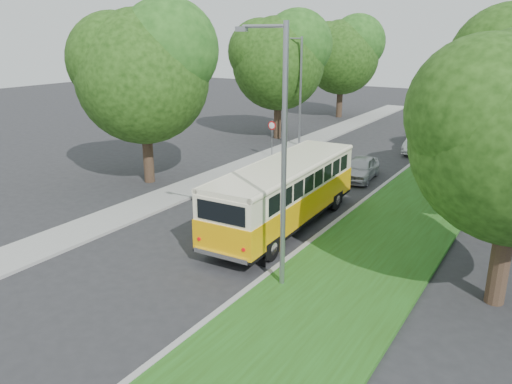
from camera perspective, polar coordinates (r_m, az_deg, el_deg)
The scene contains 13 objects.
ground at distance 20.14m, azimuth -4.31°, elevation -4.74°, with size 120.00×120.00×0.00m, color #272729.
curb at distance 22.63m, azimuth 10.68°, elevation -2.24°, with size 0.20×70.00×0.15m, color gray.
grass_verge at distance 21.97m, azimuth 16.38°, elevation -3.31°, with size 4.50×70.00×0.13m, color #264B14.
sidewalk at distance 26.63m, azimuth -6.34°, elevation 0.96°, with size 2.20×70.00×0.12m, color gray.
treeline at distance 33.94m, azimuth 18.90°, elevation 13.82°, with size 24.27×41.91×9.46m.
lamppost_near at distance 14.62m, azimuth 2.91°, elevation 4.64°, with size 1.71×0.16×8.00m.
lamppost_far at distance 34.94m, azimuth 4.97°, elevation 11.77°, with size 1.71×0.16×7.50m.
warning_sign at distance 31.69m, azimuth 1.82°, elevation 6.83°, with size 0.56×0.10×2.50m.
vintage_bus at distance 20.28m, azimuth 3.29°, elevation -0.36°, with size 2.42×9.40×2.79m, color #FFB108, non-canonical shape.
car_silver at distance 27.89m, azimuth 11.87°, elevation 2.67°, with size 1.48×3.68×1.26m, color #BABAC0.
car_white at distance 35.38m, azimuth 18.12°, elevation 5.40°, with size 1.44×4.12×1.36m, color silver.
car_blue at distance 38.82m, azimuth 18.76°, elevation 6.26°, with size 1.73×4.25×1.23m, color #13124F.
car_grey at distance 44.45m, azimuth 20.10°, elevation 7.53°, with size 2.21×4.80×1.33m, color #575A5E.
Camera 1 is at (11.10, -14.96, 7.65)m, focal length 35.00 mm.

